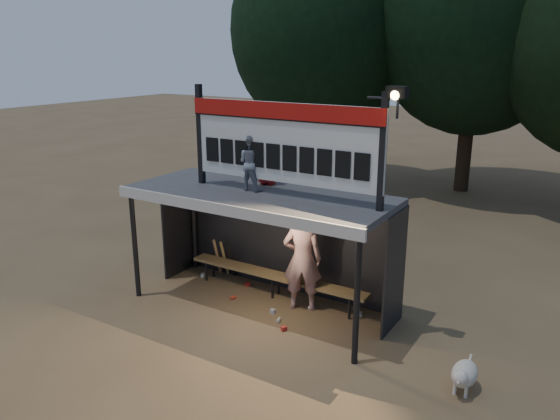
# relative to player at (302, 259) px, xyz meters

# --- Properties ---
(ground) EXTENTS (80.00, 80.00, 0.00)m
(ground) POSITION_rel_player_xyz_m (-0.73, -0.36, -1.02)
(ground) COLOR brown
(ground) RESTS_ON ground
(player) EXTENTS (0.87, 0.73, 2.04)m
(player) POSITION_rel_player_xyz_m (0.00, 0.00, 0.00)
(player) COLOR silver
(player) RESTS_ON ground
(child_a) EXTENTS (0.51, 0.40, 1.04)m
(child_a) POSITION_rel_player_xyz_m (-0.92, -0.33, 1.82)
(child_a) COLOR gray
(child_a) RESTS_ON dugout_shelter
(child_b) EXTENTS (0.48, 0.34, 0.94)m
(child_b) POSITION_rel_player_xyz_m (-0.91, 0.21, 1.77)
(child_b) COLOR #AF1C1A
(child_b) RESTS_ON dugout_shelter
(dugout_shelter) EXTENTS (5.10, 2.08, 2.32)m
(dugout_shelter) POSITION_rel_player_xyz_m (-0.73, -0.11, 0.83)
(dugout_shelter) COLOR #3E3D40
(dugout_shelter) RESTS_ON ground
(scoreboard_assembly) EXTENTS (4.10, 0.27, 1.99)m
(scoreboard_assembly) POSITION_rel_player_xyz_m (-0.17, -0.36, 2.30)
(scoreboard_assembly) COLOR black
(scoreboard_assembly) RESTS_ON dugout_shelter
(bench) EXTENTS (4.00, 0.35, 0.48)m
(bench) POSITION_rel_player_xyz_m (-0.73, 0.19, -0.59)
(bench) COLOR olive
(bench) RESTS_ON ground
(tree_left) EXTENTS (6.46, 6.46, 9.27)m
(tree_left) POSITION_rel_player_xyz_m (-4.73, 9.64, 4.49)
(tree_left) COLOR #311E16
(tree_left) RESTS_ON ground
(tree_mid) EXTENTS (7.22, 7.22, 10.36)m
(tree_mid) POSITION_rel_player_xyz_m (0.27, 11.14, 5.15)
(tree_mid) COLOR #2F2115
(tree_mid) RESTS_ON ground
(dog) EXTENTS (0.36, 0.81, 0.49)m
(dog) POSITION_rel_player_xyz_m (3.34, -1.11, -0.74)
(dog) COLOR beige
(dog) RESTS_ON ground
(bats) EXTENTS (0.48, 0.33, 0.84)m
(bats) POSITION_rel_player_xyz_m (-2.22, 0.46, -0.59)
(bats) COLOR #936C45
(bats) RESTS_ON ground
(litter) EXTENTS (3.84, 1.37, 0.08)m
(litter) POSITION_rel_player_xyz_m (-0.57, -0.22, -0.98)
(litter) COLOR red
(litter) RESTS_ON ground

